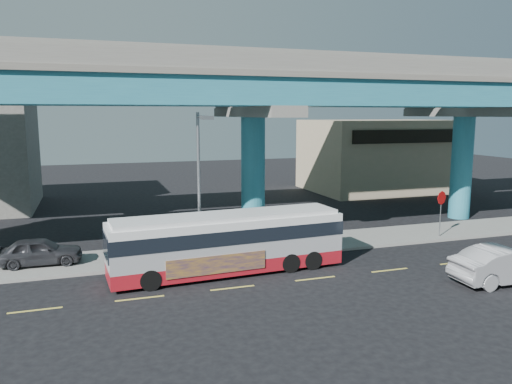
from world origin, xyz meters
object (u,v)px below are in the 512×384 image
object	(u,v)px
street_lamp	(201,166)
stop_sign	(441,203)
sedan	(506,265)
transit_bus	(228,241)
parked_car	(39,251)

from	to	relation	value
street_lamp	stop_sign	size ratio (longest dim) A/B	2.67
sedan	stop_sign	world-z (taller)	stop_sign
stop_sign	sedan	bearing A→B (deg)	-104.07
transit_bus	parked_car	size ratio (longest dim) A/B	2.81
transit_bus	sedan	world-z (taller)	transit_bus
parked_car	stop_sign	distance (m)	22.86
parked_car	street_lamp	size ratio (longest dim) A/B	0.54
transit_bus	sedan	bearing A→B (deg)	-28.55
sedan	street_lamp	size ratio (longest dim) A/B	0.68
street_lamp	parked_car	bearing A→B (deg)	164.43
street_lamp	stop_sign	xyz separation A→B (m)	(15.00, 0.73, -2.84)
sedan	parked_car	distance (m)	22.20
transit_bus	stop_sign	bearing A→B (deg)	5.79
sedan	stop_sign	xyz separation A→B (m)	(2.53, 7.70, 1.37)
transit_bus	street_lamp	bearing A→B (deg)	116.46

